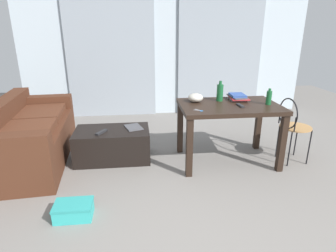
% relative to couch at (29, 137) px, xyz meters
% --- Properties ---
extents(ground_plane, '(9.01, 9.01, 0.00)m').
position_rel_couch_xyz_m(ground_plane, '(1.94, -0.33, -0.32)').
color(ground_plane, gray).
extents(wall_back, '(5.29, 0.10, 2.54)m').
position_rel_couch_xyz_m(wall_back, '(1.94, 1.95, 0.95)').
color(wall_back, silver).
rests_on(wall_back, ground).
extents(curtains, '(3.62, 0.03, 2.19)m').
position_rel_couch_xyz_m(curtains, '(1.94, 1.86, 0.77)').
color(curtains, '#99A3AD').
rests_on(curtains, ground).
extents(couch, '(0.94, 1.88, 0.77)m').
position_rel_couch_xyz_m(couch, '(0.00, 0.00, 0.00)').
color(couch, '#4C2819').
rests_on(couch, ground).
extents(coffee_table, '(0.93, 0.54, 0.40)m').
position_rel_couch_xyz_m(coffee_table, '(1.03, -0.08, -0.12)').
color(coffee_table, black).
rests_on(coffee_table, ground).
extents(craft_table, '(1.19, 0.77, 0.74)m').
position_rel_couch_xyz_m(craft_table, '(2.46, -0.30, 0.31)').
color(craft_table, black).
rests_on(craft_table, ground).
extents(wire_chair, '(0.38, 0.39, 0.82)m').
position_rel_couch_xyz_m(wire_chair, '(3.23, -0.40, 0.20)').
color(wire_chair, '#B7844C').
rests_on(wire_chair, ground).
extents(bottle_near, '(0.08, 0.08, 0.25)m').
position_rel_couch_xyz_m(bottle_near, '(2.39, -0.11, 0.53)').
color(bottle_near, '#195B2D').
rests_on(bottle_near, craft_table).
extents(bottle_far, '(0.06, 0.06, 0.19)m').
position_rel_couch_xyz_m(bottle_far, '(2.92, -0.35, 0.51)').
color(bottle_far, '#195B2D').
rests_on(bottle_far, craft_table).
extents(bowl, '(0.18, 0.18, 0.11)m').
position_rel_couch_xyz_m(bowl, '(2.08, -0.13, 0.47)').
color(bowl, beige).
rests_on(bowl, craft_table).
extents(book_stack, '(0.24, 0.31, 0.08)m').
position_rel_couch_xyz_m(book_stack, '(2.63, -0.09, 0.46)').
color(book_stack, '#4C4C51').
rests_on(book_stack, craft_table).
extents(tv_remote_on_table, '(0.05, 0.15, 0.02)m').
position_rel_couch_xyz_m(tv_remote_on_table, '(2.56, -0.39, 0.43)').
color(tv_remote_on_table, '#232326').
rests_on(tv_remote_on_table, craft_table).
extents(scissors, '(0.10, 0.10, 0.00)m').
position_rel_couch_xyz_m(scissors, '(2.04, -0.52, 0.42)').
color(scissors, '#9EA0A5').
rests_on(scissors, craft_table).
extents(tv_remote_primary, '(0.13, 0.18, 0.03)m').
position_rel_couch_xyz_m(tv_remote_primary, '(0.91, -0.18, 0.09)').
color(tv_remote_primary, '#232326').
rests_on(tv_remote_primary, coffee_table).
extents(magazine, '(0.26, 0.30, 0.01)m').
position_rel_couch_xyz_m(magazine, '(1.30, -0.03, 0.08)').
color(magazine, '#4C4C51').
rests_on(magazine, coffee_table).
extents(shoebox, '(0.34, 0.23, 0.14)m').
position_rel_couch_xyz_m(shoebox, '(0.76, -1.26, -0.25)').
color(shoebox, '#33B2AD').
rests_on(shoebox, ground).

